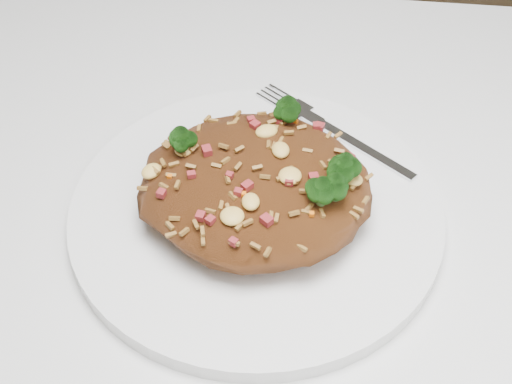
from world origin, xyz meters
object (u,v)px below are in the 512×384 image
Objects in this scene: dining_table at (220,357)px; plate at (256,212)px; fried_rice at (258,178)px; fork at (341,135)px.

dining_table is 4.25× the size of plate.
fork is (0.06, 0.09, -0.03)m from fried_rice.
fork is (0.06, 0.09, 0.01)m from plate.
fried_rice reaches higher than dining_table.
fork is (0.08, 0.16, 0.11)m from dining_table.
fork is at bearing 54.51° from plate.
fried_rice reaches higher than plate.
fried_rice is 0.11m from fork.
fried_rice is at bearing -88.03° from fork.
dining_table is at bearing -80.67° from fork.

